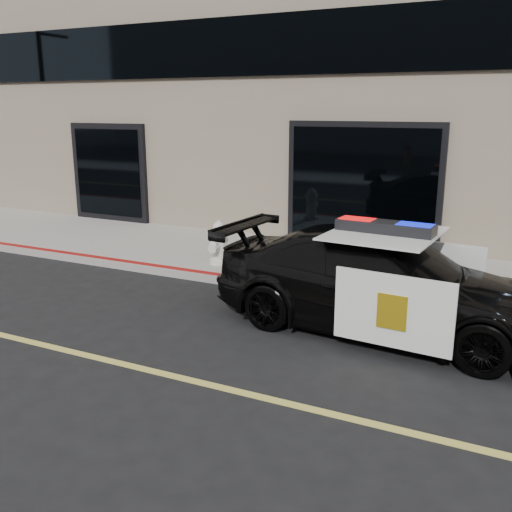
% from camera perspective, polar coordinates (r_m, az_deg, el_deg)
% --- Properties ---
extents(ground, '(120.00, 120.00, 0.00)m').
position_cam_1_polar(ground, '(6.56, 1.62, -14.20)').
color(ground, black).
rests_on(ground, ground).
extents(sidewalk_n, '(60.00, 3.50, 0.15)m').
position_cam_1_polar(sidewalk_n, '(11.19, 12.81, -1.74)').
color(sidewalk_n, gray).
rests_on(sidewalk_n, ground).
extents(police_car, '(2.76, 5.25, 1.62)m').
position_cam_1_polar(police_car, '(8.41, 12.49, -2.56)').
color(police_car, black).
rests_on(police_car, ground).
extents(fire_hydrant, '(0.39, 0.54, 0.86)m').
position_cam_1_polar(fire_hydrant, '(11.27, -3.73, 1.24)').
color(fire_hydrant, silver).
rests_on(fire_hydrant, sidewalk_n).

